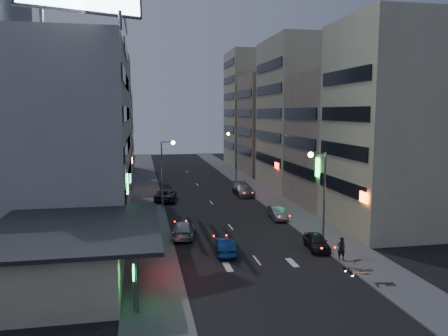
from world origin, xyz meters
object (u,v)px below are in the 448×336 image
object	(u,v)px
parked_car_right_mid	(278,213)
scooter_silver_a	(369,266)
parked_car_right_far	(243,189)
road_car_silver	(183,229)
scooter_black_a	(394,274)
scooter_black_b	(370,262)
person	(341,248)
scooter_blue	(363,261)
parked_car_left	(166,195)
scooter_silver_b	(356,251)
road_car_blue	(225,246)
parked_car_right_near	(317,242)

from	to	relation	value
parked_car_right_mid	scooter_silver_a	bearing A→B (deg)	-82.33
parked_car_right_far	road_car_silver	world-z (taller)	parked_car_right_far
scooter_silver_a	scooter_black_a	bearing A→B (deg)	-141.19
scooter_silver_a	scooter_black_b	size ratio (longest dim) A/B	1.00
person	scooter_black_a	distance (m)	5.11
scooter_black_a	scooter_blue	world-z (taller)	scooter_black_a
road_car_silver	scooter_black_a	world-z (taller)	road_car_silver
scooter_black_a	scooter_silver_a	bearing A→B (deg)	28.25
parked_car_left	scooter_black_b	xyz separation A→B (m)	(13.06, -27.67, -0.14)
parked_car_left	scooter_silver_b	distance (m)	28.61
scooter_blue	scooter_silver_a	bearing A→B (deg)	-154.54
road_car_blue	road_car_silver	distance (m)	6.15
parked_car_left	scooter_silver_a	distance (m)	31.08
scooter_blue	scooter_silver_b	xyz separation A→B (m)	(0.57, 2.18, 0.05)
parked_car_left	scooter_blue	xyz separation A→B (m)	(12.62, -27.57, -0.12)
parked_car_right_mid	parked_car_left	world-z (taller)	parked_car_left
road_car_blue	scooter_silver_a	size ratio (longest dim) A/B	2.41
scooter_black_b	parked_car_right_far	bearing A→B (deg)	-13.39
parked_car_right_far	road_car_blue	xyz separation A→B (m)	(-7.23, -24.04, -0.15)
parked_car_left	road_car_blue	world-z (taller)	parked_car_left
parked_car_right_near	scooter_black_b	size ratio (longest dim) A/B	2.31
parked_car_right_far	scooter_silver_a	world-z (taller)	parked_car_right_far
scooter_black_a	scooter_silver_a	distance (m)	2.07
road_car_blue	road_car_silver	world-z (taller)	road_car_silver
road_car_silver	scooter_black_b	size ratio (longest dim) A/B	2.93
road_car_silver	person	world-z (taller)	person
parked_car_right_near	scooter_blue	world-z (taller)	parked_car_right_near
road_car_silver	scooter_black_a	distance (m)	18.65
scooter_black_a	parked_car_right_far	bearing A→B (deg)	14.78
parked_car_right_far	scooter_black_b	size ratio (longest dim) A/B	3.34
scooter_black_a	scooter_silver_b	world-z (taller)	scooter_silver_b
road_car_blue	scooter_silver_a	distance (m)	11.08
parked_car_left	scooter_silver_a	bearing A→B (deg)	121.74
scooter_black_b	parked_car_right_mid	bearing A→B (deg)	-11.20
parked_car_right_near	scooter_silver_b	size ratio (longest dim) A/B	2.01
scooter_silver_b	scooter_blue	bearing A→B (deg)	140.41
person	scooter_black_a	world-z (taller)	person
road_car_silver	scooter_blue	world-z (taller)	road_car_silver
parked_car_right_far	scooter_black_a	world-z (taller)	parked_car_right_far
road_car_silver	scooter_silver_a	size ratio (longest dim) A/B	2.94
scooter_silver_a	scooter_black_b	bearing A→B (deg)	-10.33
scooter_black_a	scooter_black_b	bearing A→B (deg)	14.53
person	scooter_black_b	distance (m)	2.53
parked_car_right_mid	scooter_black_b	bearing A→B (deg)	-80.54
scooter_black_a	parked_car_left	bearing A→B (deg)	33.88
parked_car_right_mid	parked_car_right_far	size ratio (longest dim) A/B	0.71
parked_car_left	scooter_silver_a	size ratio (longest dim) A/B	3.33
parked_car_right_mid	scooter_black_b	size ratio (longest dim) A/B	2.38
parked_car_right_near	scooter_black_a	xyz separation A→B (m)	(2.06, -8.02, 0.04)
person	scooter_blue	distance (m)	2.26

